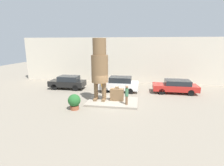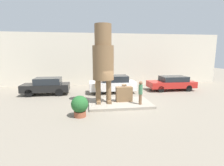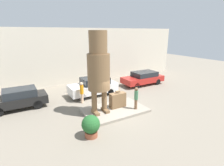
{
  "view_description": "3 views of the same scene",
  "coord_description": "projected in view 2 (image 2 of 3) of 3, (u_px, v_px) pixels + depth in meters",
  "views": [
    {
      "loc": [
        2.35,
        -14.63,
        5.2
      ],
      "look_at": [
        -0.02,
        -0.25,
        1.87
      ],
      "focal_mm": 28.0,
      "sensor_mm": 36.0,
      "label": 1
    },
    {
      "loc": [
        -2.31,
        -12.03,
        3.68
      ],
      "look_at": [
        -0.6,
        -0.22,
        1.64
      ],
      "focal_mm": 28.0,
      "sensor_mm": 36.0,
      "label": 2
    },
    {
      "loc": [
        -5.99,
        -9.87,
        5.52
      ],
      "look_at": [
        -0.14,
        0.17,
        2.11
      ],
      "focal_mm": 28.0,
      "sensor_mm": 36.0,
      "label": 3
    }
  ],
  "objects": [
    {
      "name": "tourist",
      "position": [
        140.0,
        92.0,
        11.96
      ],
      "size": [
        0.28,
        0.28,
        1.63
      ],
      "color": "brown",
      "rests_on": "pedestal"
    },
    {
      "name": "parked_car_white",
      "position": [
        113.0,
        84.0,
        16.31
      ],
      "size": [
        4.29,
        1.8,
        1.63
      ],
      "rotation": [
        0.0,
        0.0,
        3.14
      ],
      "color": "silver",
      "rests_on": "ground_plane"
    },
    {
      "name": "parked_car_black",
      "position": [
        47.0,
        86.0,
        15.62
      ],
      "size": [
        4.06,
        1.73,
        1.51
      ],
      "rotation": [
        0.0,
        0.0,
        3.14
      ],
      "color": "black",
      "rests_on": "ground_plane"
    },
    {
      "name": "building_backdrop",
      "position": [
        106.0,
        59.0,
        20.65
      ],
      "size": [
        28.0,
        0.6,
        5.94
      ],
      "color": "beige",
      "rests_on": "ground_plane"
    },
    {
      "name": "parked_car_red",
      "position": [
        172.0,
        83.0,
        17.51
      ],
      "size": [
        4.59,
        1.9,
        1.41
      ],
      "rotation": [
        0.0,
        0.0,
        3.14
      ],
      "color": "#B2231E",
      "rests_on": "ground_plane"
    },
    {
      "name": "giant_suitcase",
      "position": [
        124.0,
        94.0,
        12.8
      ],
      "size": [
        1.19,
        0.5,
        1.29
      ],
      "color": "brown",
      "rests_on": "pedestal"
    },
    {
      "name": "planter_pot",
      "position": [
        80.0,
        105.0,
        10.15
      ],
      "size": [
        1.0,
        1.0,
        1.26
      ],
      "color": "brown",
      "rests_on": "ground_plane"
    },
    {
      "name": "ground_plane",
      "position": [
        120.0,
        104.0,
        12.68
      ],
      "size": [
        60.0,
        60.0,
        0.0
      ],
      "primitive_type": "plane",
      "color": "gray"
    },
    {
      "name": "worker_hivis",
      "position": [
        97.0,
        86.0,
        14.9
      ],
      "size": [
        0.3,
        0.3,
        1.74
      ],
      "color": "beige",
      "rests_on": "ground_plane"
    },
    {
      "name": "statue_figure",
      "position": [
        103.0,
        58.0,
        12.07
      ],
      "size": [
        1.47,
        1.47,
        5.44
      ],
      "color": "brown",
      "rests_on": "pedestal"
    },
    {
      "name": "pedestal",
      "position": [
        120.0,
        103.0,
        12.67
      ],
      "size": [
        4.44,
        2.83,
        0.18
      ],
      "color": "gray",
      "rests_on": "ground_plane"
    }
  ]
}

